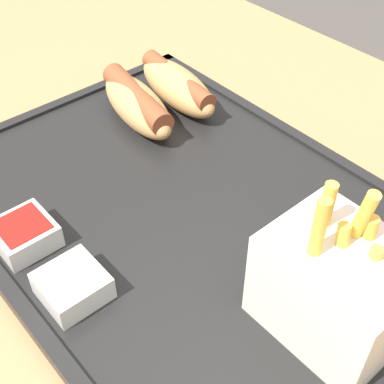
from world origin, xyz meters
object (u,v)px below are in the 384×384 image
hot_dog_near (137,103)px  sauce_cup_ketchup (24,234)px  sauce_cup_mayo (73,285)px  fries_carton (336,286)px  hot_dog_far (177,85)px

hot_dog_near → sauce_cup_ketchup: bearing=-65.3°
sauce_cup_mayo → fries_carton: bearing=42.1°
hot_dog_far → sauce_cup_mayo: size_ratio=2.79×
fries_carton → sauce_cup_mayo: bearing=-137.9°
sauce_cup_ketchup → hot_dog_near: bearing=114.7°
hot_dog_far → sauce_cup_mayo: hot_dog_far is taller
hot_dog_near → sauce_cup_mayo: bearing=-48.8°
sauce_cup_ketchup → hot_dog_far: bearing=109.3°
hot_dog_near → hot_dog_far: bearing=90.0°
hot_dog_near → fries_carton: (0.30, -0.05, 0.02)m
hot_dog_far → sauce_cup_ketchup: 0.25m
hot_dog_near → fries_carton: size_ratio=1.07×
hot_dog_far → sauce_cup_mayo: 0.28m
hot_dog_near → sauce_cup_ketchup: hot_dog_near is taller
hot_dog_far → fries_carton: bearing=-19.1°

